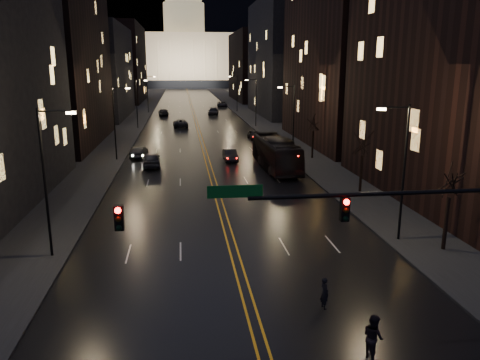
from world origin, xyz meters
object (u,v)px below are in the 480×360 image
object	(u,v)px
oncoming_car_b	(139,152)
receding_car_a	(230,155)
pedestrian_a	(324,293)
traffic_signal	(400,218)
oncoming_car_a	(151,159)
bus	(276,153)
pedestrian_b	(373,337)

from	to	relation	value
oncoming_car_b	receding_car_a	distance (m)	11.65
receding_car_a	pedestrian_a	size ratio (longest dim) A/B	2.70
traffic_signal	oncoming_car_a	bearing A→B (deg)	109.17
oncoming_car_a	receding_car_a	xyz separation A→B (m)	(9.34, 2.17, -0.15)
oncoming_car_a	bus	bearing A→B (deg)	163.57
oncoming_car_a	pedestrian_b	distance (m)	39.40
oncoming_car_a	oncoming_car_b	bearing A→B (deg)	-76.11
pedestrian_a	pedestrian_b	world-z (taller)	pedestrian_b
traffic_signal	pedestrian_a	xyz separation A→B (m)	(-2.41, 2.06, -4.31)
traffic_signal	bus	world-z (taller)	traffic_signal
bus	oncoming_car_a	size ratio (longest dim) A/B	2.55
traffic_signal	receding_car_a	world-z (taller)	traffic_signal
pedestrian_b	pedestrian_a	bearing A→B (deg)	-3.27
oncoming_car_a	pedestrian_b	bearing A→B (deg)	101.40
bus	oncoming_car_b	bearing A→B (deg)	150.15
bus	pedestrian_b	distance (m)	35.10
traffic_signal	pedestrian_b	distance (m)	4.91
traffic_signal	pedestrian_a	bearing A→B (deg)	139.39
traffic_signal	bus	size ratio (longest dim) A/B	1.36
oncoming_car_b	pedestrian_b	world-z (taller)	pedestrian_b
pedestrian_a	receding_car_a	bearing A→B (deg)	-8.37
oncoming_car_a	receding_car_a	bearing A→B (deg)	-171.42
traffic_signal	bus	bearing A→B (deg)	87.45
receding_car_a	bus	bearing A→B (deg)	-49.73
oncoming_car_b	traffic_signal	bearing A→B (deg)	115.64
receding_car_a	pedestrian_b	bearing A→B (deg)	-89.63
traffic_signal	oncoming_car_a	xyz separation A→B (m)	(-12.48, 35.90, -4.25)
oncoming_car_a	receding_car_a	size ratio (longest dim) A/B	1.17
traffic_signal	oncoming_car_b	bearing A→B (deg)	109.07
oncoming_car_b	receding_car_a	size ratio (longest dim) A/B	1.04
traffic_signal	pedestrian_b	bearing A→B (deg)	-130.29
oncoming_car_a	receding_car_a	world-z (taller)	oncoming_car_a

